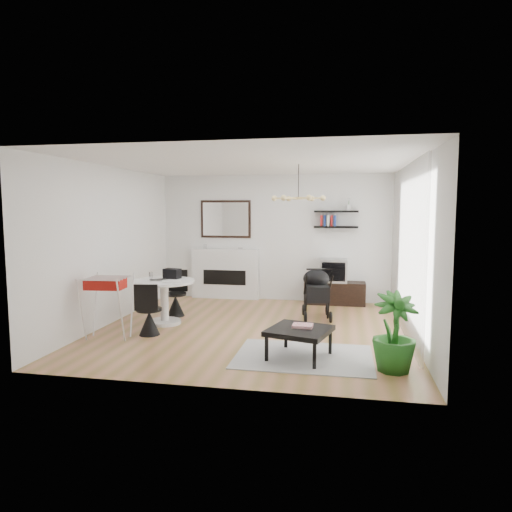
% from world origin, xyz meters
% --- Properties ---
extents(floor, '(5.00, 5.00, 0.00)m').
position_xyz_m(floor, '(0.00, 0.00, 0.00)').
color(floor, olive).
rests_on(floor, ground).
extents(ceiling, '(5.00, 5.00, 0.00)m').
position_xyz_m(ceiling, '(0.00, 0.00, 2.70)').
color(ceiling, white).
rests_on(ceiling, wall_back).
extents(wall_back, '(5.00, 0.00, 5.00)m').
position_xyz_m(wall_back, '(0.00, 2.50, 1.35)').
color(wall_back, white).
rests_on(wall_back, floor).
extents(wall_left, '(0.00, 5.00, 5.00)m').
position_xyz_m(wall_left, '(-2.50, 0.00, 1.35)').
color(wall_left, white).
rests_on(wall_left, floor).
extents(wall_right, '(0.00, 5.00, 5.00)m').
position_xyz_m(wall_right, '(2.50, 0.00, 1.35)').
color(wall_right, white).
rests_on(wall_right, floor).
extents(sheer_curtain, '(0.04, 3.60, 2.60)m').
position_xyz_m(sheer_curtain, '(2.40, 0.20, 1.35)').
color(sheer_curtain, white).
rests_on(sheer_curtain, wall_right).
extents(fireplace, '(1.50, 0.17, 2.16)m').
position_xyz_m(fireplace, '(-1.10, 2.42, 0.69)').
color(fireplace, white).
rests_on(fireplace, floor).
extents(shelf_lower, '(0.90, 0.25, 0.04)m').
position_xyz_m(shelf_lower, '(1.28, 2.37, 1.60)').
color(shelf_lower, black).
rests_on(shelf_lower, wall_back).
extents(shelf_upper, '(0.90, 0.25, 0.04)m').
position_xyz_m(shelf_upper, '(1.28, 2.37, 1.92)').
color(shelf_upper, black).
rests_on(shelf_upper, wall_back).
extents(pendant_lamp, '(0.90, 0.90, 0.10)m').
position_xyz_m(pendant_lamp, '(0.70, 0.30, 2.15)').
color(pendant_lamp, tan).
rests_on(pendant_lamp, ceiling).
extents(tv_console, '(1.24, 0.44, 0.47)m').
position_xyz_m(tv_console, '(1.28, 2.27, 0.23)').
color(tv_console, black).
rests_on(tv_console, floor).
extents(crt_tv, '(0.55, 0.48, 0.48)m').
position_xyz_m(crt_tv, '(1.26, 2.27, 0.71)').
color(crt_tv, '#AEAEB0').
rests_on(crt_tv, tv_console).
extents(dining_table, '(1.04, 1.04, 0.76)m').
position_xyz_m(dining_table, '(-1.57, 0.07, 0.50)').
color(dining_table, white).
rests_on(dining_table, floor).
extents(laptop, '(0.35, 0.32, 0.02)m').
position_xyz_m(laptop, '(-1.64, 0.01, 0.77)').
color(laptop, black).
rests_on(laptop, dining_table).
extents(black_bag, '(0.32, 0.23, 0.17)m').
position_xyz_m(black_bag, '(-1.51, 0.30, 0.84)').
color(black_bag, black).
rests_on(black_bag, dining_table).
extents(newspaper, '(0.39, 0.36, 0.01)m').
position_xyz_m(newspaper, '(-1.39, -0.02, 0.76)').
color(newspaper, white).
rests_on(newspaper, dining_table).
extents(drinking_glass, '(0.07, 0.07, 0.11)m').
position_xyz_m(drinking_glass, '(-1.89, 0.25, 0.81)').
color(drinking_glass, white).
rests_on(drinking_glass, dining_table).
extents(chair_far, '(0.40, 0.41, 0.84)m').
position_xyz_m(chair_far, '(-1.59, 0.67, 0.27)').
color(chair_far, black).
rests_on(chair_far, floor).
extents(chair_near, '(0.41, 0.43, 0.84)m').
position_xyz_m(chair_near, '(-1.53, -0.66, 0.26)').
color(chair_near, black).
rests_on(chair_near, floor).
extents(drying_rack, '(0.70, 0.66, 0.96)m').
position_xyz_m(drying_rack, '(-2.07, -0.95, 0.51)').
color(drying_rack, white).
rests_on(drying_rack, floor).
extents(stroller, '(0.60, 0.84, 0.98)m').
position_xyz_m(stroller, '(0.98, 1.00, 0.42)').
color(stroller, black).
rests_on(stroller, floor).
extents(rug, '(1.82, 1.31, 0.01)m').
position_xyz_m(rug, '(0.94, -1.26, 0.01)').
color(rug, '#AFAFAF').
rests_on(rug, floor).
extents(coffee_table, '(0.94, 0.94, 0.39)m').
position_xyz_m(coffee_table, '(0.89, -1.31, 0.36)').
color(coffee_table, black).
rests_on(coffee_table, rug).
extents(magazines, '(0.27, 0.22, 0.04)m').
position_xyz_m(magazines, '(0.92, -1.24, 0.42)').
color(magazines, '#C43142').
rests_on(magazines, coffee_table).
extents(potted_plant, '(0.70, 0.70, 0.97)m').
position_xyz_m(potted_plant, '(2.07, -1.58, 0.49)').
color(potted_plant, '#20611B').
rests_on(potted_plant, floor).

